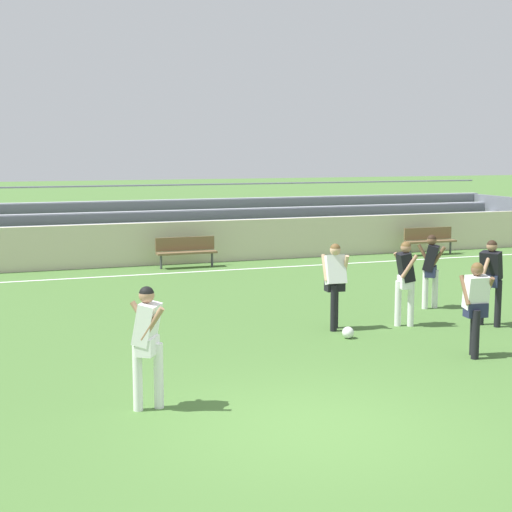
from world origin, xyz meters
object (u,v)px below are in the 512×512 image
at_px(bench_centre_sideline, 429,238).
at_px(player_white_overlapping, 476,301).
at_px(player_dark_challenging, 431,265).
at_px(player_white_trailing_run, 147,336).
at_px(player_dark_pressing_high, 491,275).
at_px(player_dark_on_ball, 405,276).
at_px(soccer_ball, 348,333).
at_px(player_white_dropping_back, 335,279).
at_px(bleacher_stand, 187,224).
at_px(bench_near_bin, 186,249).

bearing_deg(bench_centre_sideline, player_white_overlapping, -118.98).
bearing_deg(player_dark_challenging, player_white_trailing_run, -148.12).
relative_size(bench_centre_sideline, player_dark_pressing_high, 1.05).
xyz_separation_m(player_dark_on_ball, soccer_ball, (-1.50, -0.54, -0.90)).
height_order(bench_centre_sideline, player_white_trailing_run, player_white_trailing_run).
height_order(player_dark_on_ball, player_white_overlapping, player_dark_on_ball).
distance_m(bench_centre_sideline, soccer_ball, 12.23).
relative_size(player_dark_pressing_high, player_white_overlapping, 1.06).
height_order(bench_centre_sideline, player_dark_pressing_high, player_dark_pressing_high).
xyz_separation_m(player_white_dropping_back, player_dark_on_ball, (1.44, -0.19, 0.00)).
bearing_deg(player_dark_pressing_high, player_dark_on_ball, 160.72).
bearing_deg(player_white_dropping_back, player_dark_on_ball, -7.60).
relative_size(bench_centre_sideline, player_white_overlapping, 1.11).
distance_m(player_dark_pressing_high, player_white_trailing_run, 7.85).
xyz_separation_m(player_dark_pressing_high, soccer_ball, (-3.10, 0.02, -0.92)).
distance_m(player_white_trailing_run, soccer_ball, 5.12).
distance_m(player_dark_challenging, player_white_overlapping, 4.03).
bearing_deg(player_white_trailing_run, bleacher_stand, 73.53).
distance_m(player_white_dropping_back, player_white_overlapping, 2.95).
xyz_separation_m(player_dark_on_ball, player_dark_pressing_high, (1.60, -0.56, 0.02)).
relative_size(bleacher_stand, player_white_trailing_run, 15.08).
bearing_deg(bench_centre_sideline, bench_near_bin, 180.00).
relative_size(player_dark_on_ball, player_white_trailing_run, 1.00).
bearing_deg(player_dark_challenging, bench_near_bin, 115.17).
xyz_separation_m(bench_near_bin, player_white_overlapping, (2.07, -11.35, 0.41)).
xyz_separation_m(bleacher_stand, player_dark_on_ball, (1.18, -12.48, 0.08)).
relative_size(bench_near_bin, player_white_trailing_run, 1.07).
distance_m(player_white_dropping_back, player_white_trailing_run, 5.51).
distance_m(bench_near_bin, soccer_ball, 9.50).
height_order(bench_near_bin, player_white_trailing_run, player_white_trailing_run).
xyz_separation_m(player_dark_challenging, soccer_ball, (-2.93, -1.86, -0.86)).
relative_size(bench_centre_sideline, player_dark_on_ball, 1.06).
bearing_deg(bench_centre_sideline, soccer_ball, -129.18).
bearing_deg(player_white_overlapping, player_white_dropping_back, 117.69).
bearing_deg(player_white_overlapping, bench_near_bin, 100.36).
height_order(player_dark_pressing_high, soccer_ball, player_dark_pressing_high).
height_order(bench_near_bin, player_dark_pressing_high, player_dark_pressing_high).
bearing_deg(player_dark_pressing_high, player_white_trailing_run, -160.53).
bearing_deg(bench_near_bin, bleacher_stand, 74.73).
distance_m(bench_near_bin, player_white_dropping_back, 8.78).
height_order(player_dark_challenging, soccer_ball, player_dark_challenging).
relative_size(player_white_dropping_back, player_dark_pressing_high, 0.98).
relative_size(bench_near_bin, soccer_ball, 8.18).
height_order(bleacher_stand, player_dark_on_ball, bleacher_stand).
bearing_deg(player_white_trailing_run, soccer_ball, 31.50).
xyz_separation_m(player_white_trailing_run, soccer_ball, (4.30, 2.64, -0.90)).
distance_m(bench_centre_sideline, player_white_overlapping, 12.98).
height_order(bleacher_stand, player_dark_challenging, bleacher_stand).
height_order(player_dark_on_ball, player_dark_challenging, player_dark_on_ball).
relative_size(player_white_dropping_back, player_white_overlapping, 1.04).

